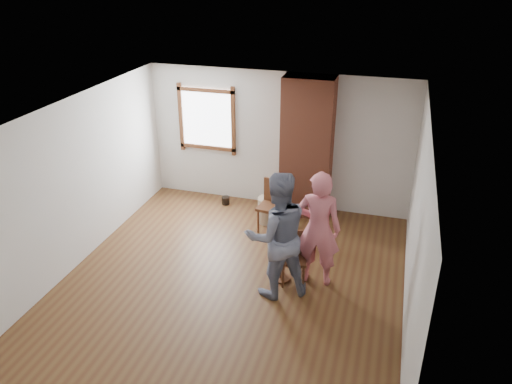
% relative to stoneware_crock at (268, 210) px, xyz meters
% --- Properties ---
extents(ground, '(5.50, 5.50, 0.00)m').
position_rel_stoneware_crock_xyz_m(ground, '(-0.03, -1.95, -0.24)').
color(ground, brown).
rests_on(ground, ground).
extents(room_shell, '(5.04, 5.52, 2.62)m').
position_rel_stoneware_crock_xyz_m(room_shell, '(-0.09, -1.34, 1.57)').
color(room_shell, silver).
rests_on(room_shell, ground).
extents(brick_chimney, '(0.90, 0.50, 2.60)m').
position_rel_stoneware_crock_xyz_m(brick_chimney, '(0.57, 0.55, 1.06)').
color(brick_chimney, '#A15239').
rests_on(brick_chimney, ground).
extents(stoneware_crock, '(0.42, 0.42, 0.48)m').
position_rel_stoneware_crock_xyz_m(stoneware_crock, '(0.00, 0.00, 0.00)').
color(stoneware_crock, tan).
rests_on(stoneware_crock, ground).
extents(dark_pot, '(0.17, 0.17, 0.15)m').
position_rel_stoneware_crock_xyz_m(dark_pot, '(-0.98, 0.45, -0.16)').
color(dark_pot, black).
rests_on(dark_pot, ground).
extents(dining_chair_left, '(0.48, 0.48, 0.92)m').
position_rel_stoneware_crock_xyz_m(dining_chair_left, '(0.14, -0.21, 0.27)').
color(dining_chair_left, brown).
rests_on(dining_chair_left, ground).
extents(dining_chair_right, '(0.44, 0.44, 0.80)m').
position_rel_stoneware_crock_xyz_m(dining_chair_right, '(0.83, -1.63, 0.21)').
color(dining_chair_right, brown).
rests_on(dining_chair_right, ground).
extents(side_table, '(0.40, 0.40, 0.60)m').
position_rel_stoneware_crock_xyz_m(side_table, '(0.66, -1.68, 0.16)').
color(side_table, brown).
rests_on(side_table, ground).
extents(cake_plate, '(0.18, 0.18, 0.01)m').
position_rel_stoneware_crock_xyz_m(cake_plate, '(0.66, -1.68, 0.36)').
color(cake_plate, white).
rests_on(cake_plate, side_table).
extents(cake_slice, '(0.08, 0.07, 0.06)m').
position_rel_stoneware_crock_xyz_m(cake_slice, '(0.67, -1.68, 0.40)').
color(cake_slice, white).
rests_on(cake_slice, cake_plate).
extents(man, '(1.15, 1.08, 1.89)m').
position_rel_stoneware_crock_xyz_m(man, '(0.66, -2.00, 0.71)').
color(man, '#121433').
rests_on(man, ground).
extents(person_pink, '(0.66, 0.44, 1.79)m').
position_rel_stoneware_crock_xyz_m(person_pink, '(1.16, -1.57, 0.66)').
color(person_pink, '#CF6772').
rests_on(person_pink, ground).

